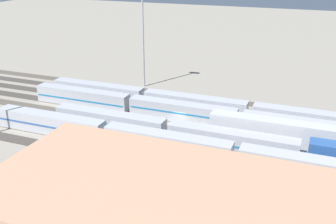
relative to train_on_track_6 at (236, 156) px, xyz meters
name	(u,v)px	position (x,y,z in m)	size (l,w,h in m)	color
ground_plane	(178,125)	(14.59, -12.50, -2.01)	(400.00, 400.00, 0.00)	gray
track_bed_0	(203,98)	(14.59, -30.00, -1.95)	(140.00, 2.80, 0.12)	#4C443D
track_bed_1	(196,105)	(14.59, -25.00, -1.95)	(140.00, 2.80, 0.12)	#3D3833
track_bed_2	(190,112)	(14.59, -20.00, -1.95)	(140.00, 2.80, 0.12)	#3D3833
track_bed_3	(182,120)	(14.59, -15.00, -1.95)	(140.00, 2.80, 0.12)	#3D3833
track_bed_4	(174,130)	(14.59, -10.00, -1.95)	(140.00, 2.80, 0.12)	#4C443D
track_bed_5	(164,140)	(14.59, -5.00, -1.95)	(140.00, 2.80, 0.12)	#4C443D
track_bed_6	(154,151)	(14.59, 0.00, -1.95)	(140.00, 2.80, 0.12)	#3D3833
track_bed_7	(142,164)	(14.59, 5.00, -1.95)	(140.00, 2.80, 0.12)	#3D3833
train_on_track_6	(236,156)	(0.00, 0.00, 0.00)	(95.60, 3.06, 3.80)	#A8AAB2
train_on_track_3	(229,118)	(4.67, -15.00, 0.07)	(90.60, 3.06, 4.40)	#285193
train_on_track_2	(195,104)	(13.47, -20.00, 0.01)	(71.40, 3.00, 3.80)	#A8AAB2
train_on_track_5	(219,139)	(4.09, -5.00, 0.10)	(66.40, 3.06, 4.40)	#285193
light_mast_0	(143,21)	(31.70, -33.29, 14.98)	(2.80, 0.70, 26.57)	#9EA0A5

